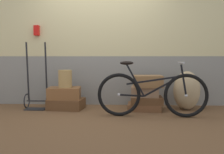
% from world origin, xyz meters
% --- Properties ---
extents(ground, '(9.71, 5.20, 0.06)m').
position_xyz_m(ground, '(0.00, 0.00, -0.03)').
color(ground, brown).
extents(station_building, '(7.71, 0.74, 2.80)m').
position_xyz_m(station_building, '(0.01, 0.85, 1.40)').
color(station_building, gray).
rests_on(station_building, ground).
extents(suitcase_0, '(0.67, 0.53, 0.19)m').
position_xyz_m(suitcase_0, '(-0.60, 0.29, 0.10)').
color(suitcase_0, brown).
rests_on(suitcase_0, ground).
extents(suitcase_1, '(0.61, 0.45, 0.21)m').
position_xyz_m(suitcase_1, '(-0.63, 0.30, 0.30)').
color(suitcase_1, brown).
rests_on(suitcase_1, suitcase_0).
extents(suitcase_2, '(0.62, 0.49, 0.12)m').
position_xyz_m(suitcase_2, '(0.84, 0.26, 0.06)').
color(suitcase_2, brown).
rests_on(suitcase_2, ground).
extents(suitcase_3, '(0.58, 0.43, 0.13)m').
position_xyz_m(suitcase_3, '(0.88, 0.25, 0.18)').
color(suitcase_3, brown).
rests_on(suitcase_3, suitcase_2).
extents(suitcase_4, '(0.50, 0.37, 0.18)m').
position_xyz_m(suitcase_4, '(0.85, 0.27, 0.34)').
color(suitcase_4, '#937051').
rests_on(suitcase_4, suitcase_3).
extents(suitcase_5, '(0.52, 0.40, 0.21)m').
position_xyz_m(suitcase_5, '(0.90, 0.25, 0.53)').
color(suitcase_5, olive).
rests_on(suitcase_5, suitcase_4).
extents(wicker_basket, '(0.25, 0.25, 0.32)m').
position_xyz_m(wicker_basket, '(-0.61, 0.28, 0.57)').
color(wicker_basket, '#A8844C').
rests_on(wicker_basket, suitcase_1).
extents(luggage_trolley, '(0.43, 0.36, 1.24)m').
position_xyz_m(luggage_trolley, '(-1.16, 0.32, 0.29)').
color(luggage_trolley, black).
rests_on(luggage_trolley, ground).
extents(burlap_sack, '(0.48, 0.41, 0.71)m').
position_xyz_m(burlap_sack, '(1.62, 0.33, 0.35)').
color(burlap_sack, tan).
rests_on(burlap_sack, ground).
extents(bicycle, '(1.77, 0.46, 0.90)m').
position_xyz_m(bicycle, '(0.92, -0.24, 0.37)').
color(bicycle, black).
rests_on(bicycle, ground).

